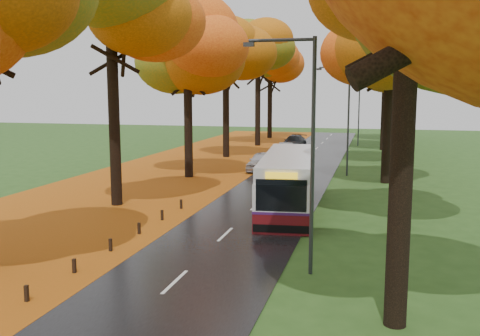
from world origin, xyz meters
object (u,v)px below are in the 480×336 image
at_px(streetlamp_far, 357,104).
at_px(car_silver, 286,149).
at_px(car_white, 262,161).
at_px(car_dark, 294,142).
at_px(bus, 288,180).
at_px(streetlamp_near, 305,137).
at_px(streetlamp_mid, 345,112).

relative_size(streetlamp_far, car_silver, 2.16).
bearing_deg(car_white, car_dark, 91.78).
height_order(bus, car_silver, bus).
bearing_deg(streetlamp_near, car_silver, 100.57).
bearing_deg(streetlamp_near, streetlamp_mid, 90.00).
height_order(streetlamp_near, streetlamp_mid, same).
xyz_separation_m(streetlamp_mid, car_dark, (-6.30, 17.05, -3.98)).
xyz_separation_m(streetlamp_far, bus, (-2.16, -34.11, -3.16)).
distance_m(bus, car_silver, 22.98).
relative_size(streetlamp_mid, bus, 0.71).
xyz_separation_m(streetlamp_mid, streetlamp_far, (0.00, 22.00, 0.00)).
bearing_deg(car_silver, car_white, -100.94).
height_order(streetlamp_mid, car_dark, streetlamp_mid).
bearing_deg(streetlamp_mid, car_silver, 119.99).
height_order(streetlamp_near, bus, streetlamp_near).
bearing_deg(car_white, car_silver, 90.46).
xyz_separation_m(streetlamp_near, car_white, (-6.30, 22.56, -3.94)).
height_order(car_silver, car_dark, car_dark).
xyz_separation_m(streetlamp_near, car_silver, (-6.07, 32.51, -4.06)).
height_order(streetlamp_near, streetlamp_far, same).
bearing_deg(car_dark, car_white, -84.21).
xyz_separation_m(bus, car_silver, (-3.91, 22.63, -0.91)).
xyz_separation_m(streetlamp_mid, bus, (-2.16, -12.11, -3.16)).
bearing_deg(streetlamp_near, car_dark, 99.16).
height_order(bus, car_dark, bus).
distance_m(streetlamp_far, bus, 34.33).
bearing_deg(streetlamp_mid, streetlamp_near, -90.00).
relative_size(streetlamp_near, bus, 0.71).
relative_size(car_silver, car_dark, 0.77).
bearing_deg(car_dark, car_silver, -82.19).
height_order(bus, car_white, bus).
bearing_deg(streetlamp_mid, car_white, 174.95).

